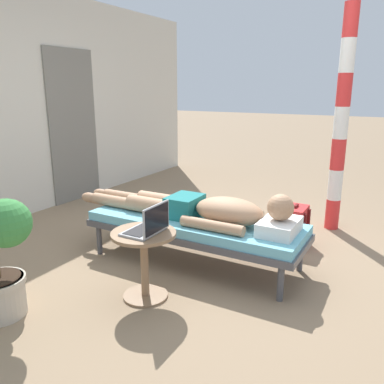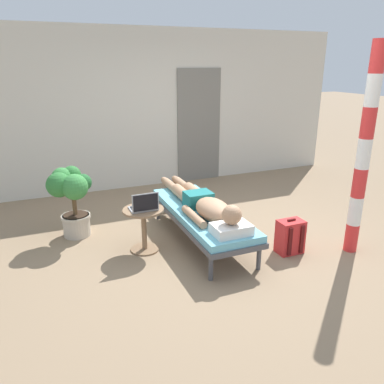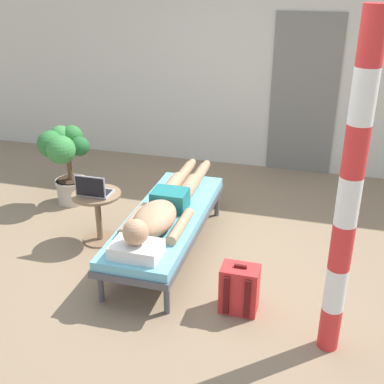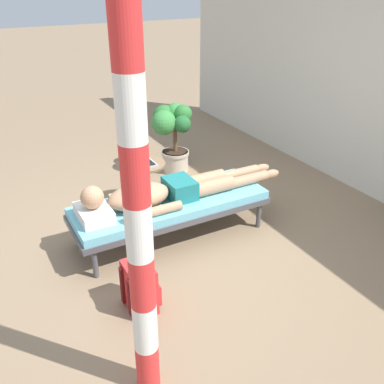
% 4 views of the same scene
% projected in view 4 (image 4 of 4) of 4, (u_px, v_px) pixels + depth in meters
% --- Properties ---
extents(ground_plane, '(40.00, 40.00, 0.00)m').
position_uv_depth(ground_plane, '(165.00, 243.00, 4.31)').
color(ground_plane, '#8C7256').
extents(house_wall_back, '(7.60, 0.20, 2.70)m').
position_uv_depth(house_wall_back, '(372.00, 76.00, 4.92)').
color(house_wall_back, beige).
rests_on(house_wall_back, ground).
extents(lounge_chair, '(0.67, 1.96, 0.42)m').
position_uv_depth(lounge_chair, '(171.00, 206.00, 4.27)').
color(lounge_chair, '#4C4C51').
rests_on(lounge_chair, ground).
extents(person_reclining, '(0.53, 2.17, 0.32)m').
position_uv_depth(person_reclining, '(162.00, 193.00, 4.16)').
color(person_reclining, white).
rests_on(person_reclining, lounge_chair).
extents(side_table, '(0.48, 0.48, 0.52)m').
position_uv_depth(side_table, '(145.00, 177.00, 4.85)').
color(side_table, '#8C6B4C').
rests_on(side_table, ground).
extents(laptop, '(0.31, 0.24, 0.23)m').
position_uv_depth(laptop, '(139.00, 159.00, 4.73)').
color(laptop, '#A5A8AD').
rests_on(laptop, side_table).
extents(backpack, '(0.30, 0.26, 0.42)m').
position_uv_depth(backpack, '(140.00, 287.00, 3.40)').
color(backpack, red).
rests_on(backpack, ground).
extents(potted_plant, '(0.56, 0.55, 0.90)m').
position_uv_depth(potted_plant, '(172.00, 130.00, 5.62)').
color(potted_plant, '#BFB29E').
rests_on(potted_plant, ground).
extents(porch_post, '(0.15, 0.15, 2.36)m').
position_uv_depth(porch_post, '(139.00, 232.00, 2.30)').
color(porch_post, red).
rests_on(porch_post, ground).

